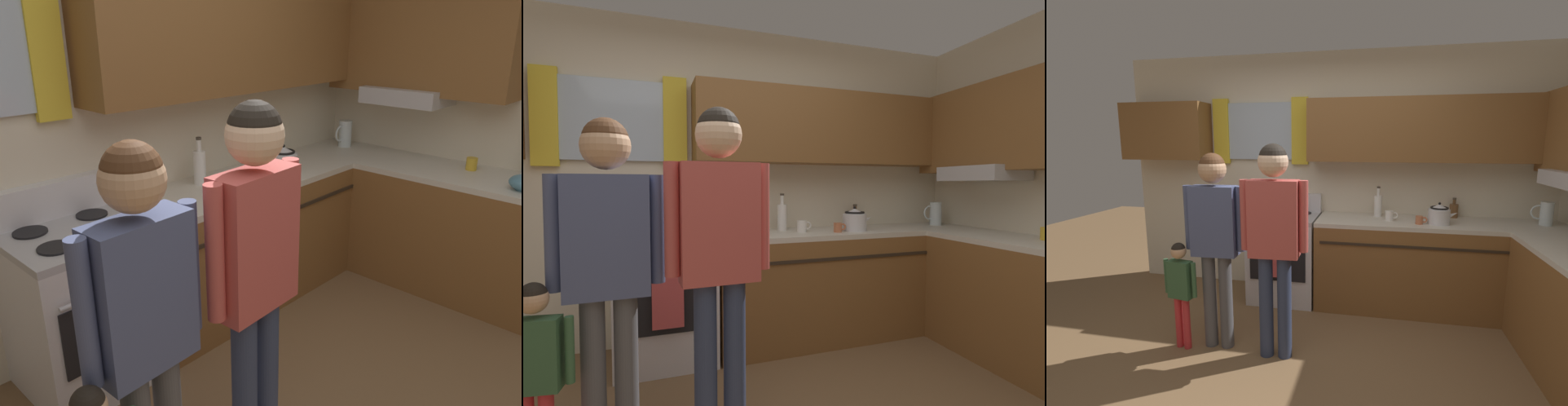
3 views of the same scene
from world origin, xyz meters
TOP-DOWN VIEW (x-y plane):
  - back_wall_unit at (0.08, 1.82)m, footprint 4.60×0.42m
  - kitchen_counter_run at (1.44, 1.18)m, footprint 2.34×1.98m
  - stove_oven at (-0.41, 1.54)m, footprint 0.69×0.67m
  - bottle_milk_white at (0.55, 1.68)m, footprint 0.08×0.08m
  - bottle_squat_brown at (1.31, 1.77)m, footprint 0.08×0.08m
  - mug_ceramic_white at (0.67, 1.51)m, footprint 0.13×0.08m
  - cup_terracotta at (0.94, 1.40)m, footprint 0.11×0.07m
  - stovetop_kettle at (1.12, 1.45)m, footprint 0.27×0.20m
  - water_pitcher at (2.08, 1.59)m, footprint 0.19×0.11m
  - adult_holding_child at (-0.70, 0.50)m, footprint 0.49×0.21m
  - adult_in_plaid at (-0.20, 0.46)m, footprint 0.51×0.22m
  - small_child at (-0.98, 0.42)m, footprint 0.30×0.12m

SIDE VIEW (x-z plane):
  - kitchen_counter_run at x=1.44m, z-range 0.00..0.90m
  - stove_oven at x=-0.41m, z-range -0.08..1.02m
  - small_child at x=-0.98m, z-range 0.11..1.00m
  - cup_terracotta at x=0.94m, z-range 0.90..0.98m
  - mug_ceramic_white at x=0.67m, z-range 0.90..1.00m
  - bottle_squat_brown at x=1.31m, z-range 0.87..1.08m
  - stovetop_kettle at x=1.12m, z-range 0.89..1.10m
  - adult_holding_child at x=-0.70m, z-range 0.20..1.79m
  - water_pitcher at x=2.08m, z-range 0.90..1.12m
  - bottle_milk_white at x=0.55m, z-range 0.86..1.18m
  - adult_in_plaid at x=-0.20m, z-range 0.21..1.87m
  - back_wall_unit at x=0.08m, z-range 0.18..2.78m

